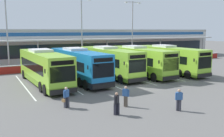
{
  "coord_description": "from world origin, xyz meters",
  "views": [
    {
      "loc": [
        -14.2,
        -20.78,
        5.81
      ],
      "look_at": [
        -1.48,
        3.0,
        1.6
      ],
      "focal_mm": 39.23,
      "sensor_mm": 36.0,
      "label": 1
    }
  ],
  "objects_px": {
    "coach_bus_right_centre": "(138,61)",
    "pedestrian_in_dark_coat": "(117,103)",
    "lamp_post_west": "(7,27)",
    "coach_bus_left_centre": "(78,65)",
    "pedestrian_with_handbag": "(66,97)",
    "lamp_post_centre": "(82,27)",
    "pedestrian_child": "(126,96)",
    "coach_bus_centre": "(109,62)",
    "coach_bus_rightmost": "(169,60)",
    "coach_bus_leftmost": "(44,68)",
    "pedestrian_near_bin": "(179,99)",
    "lamp_post_east": "(132,28)"
  },
  "relations": [
    {
      "from": "coach_bus_right_centre",
      "to": "pedestrian_with_handbag",
      "type": "xyz_separation_m",
      "value": [
        -12.82,
        -9.25,
        -0.93
      ]
    },
    {
      "from": "coach_bus_left_centre",
      "to": "pedestrian_with_handbag",
      "type": "relative_size",
      "value": 7.57
    },
    {
      "from": "coach_bus_rightmost",
      "to": "pedestrian_in_dark_coat",
      "type": "distance_m",
      "value": 19.01
    },
    {
      "from": "coach_bus_right_centre",
      "to": "coach_bus_leftmost",
      "type": "bearing_deg",
      "value": -178.81
    },
    {
      "from": "pedestrian_in_dark_coat",
      "to": "lamp_post_east",
      "type": "bearing_deg",
      "value": 55.15
    },
    {
      "from": "coach_bus_left_centre",
      "to": "pedestrian_in_dark_coat",
      "type": "height_order",
      "value": "coach_bus_left_centre"
    },
    {
      "from": "pedestrian_near_bin",
      "to": "lamp_post_west",
      "type": "bearing_deg",
      "value": 110.43
    },
    {
      "from": "coach_bus_rightmost",
      "to": "coach_bus_left_centre",
      "type": "bearing_deg",
      "value": 177.49
    },
    {
      "from": "coach_bus_centre",
      "to": "pedestrian_near_bin",
      "type": "xyz_separation_m",
      "value": [
        -1.89,
        -14.62,
        -0.91
      ]
    },
    {
      "from": "pedestrian_near_bin",
      "to": "coach_bus_left_centre",
      "type": "bearing_deg",
      "value": 100.64
    },
    {
      "from": "coach_bus_left_centre",
      "to": "coach_bus_centre",
      "type": "relative_size",
      "value": 1.0
    },
    {
      "from": "lamp_post_east",
      "to": "pedestrian_near_bin",
      "type": "bearing_deg",
      "value": -115.87
    },
    {
      "from": "pedestrian_near_bin",
      "to": "lamp_post_west",
      "type": "relative_size",
      "value": 0.15
    },
    {
      "from": "coach_bus_right_centre",
      "to": "lamp_post_west",
      "type": "bearing_deg",
      "value": 144.72
    },
    {
      "from": "pedestrian_near_bin",
      "to": "lamp_post_centre",
      "type": "relative_size",
      "value": 0.15
    },
    {
      "from": "pedestrian_in_dark_coat",
      "to": "pedestrian_near_bin",
      "type": "xyz_separation_m",
      "value": [
        4.41,
        -1.37,
        0.0
      ]
    },
    {
      "from": "coach_bus_rightmost",
      "to": "pedestrian_in_dark_coat",
      "type": "xyz_separation_m",
      "value": [
        -14.87,
        -11.81,
        -0.91
      ]
    },
    {
      "from": "coach_bus_centre",
      "to": "coach_bus_right_centre",
      "type": "height_order",
      "value": "same"
    },
    {
      "from": "coach_bus_left_centre",
      "to": "coach_bus_right_centre",
      "type": "height_order",
      "value": "same"
    },
    {
      "from": "pedestrian_child",
      "to": "lamp_post_centre",
      "type": "bearing_deg",
      "value": 76.98
    },
    {
      "from": "coach_bus_centre",
      "to": "coach_bus_right_centre",
      "type": "bearing_deg",
      "value": -11.86
    },
    {
      "from": "pedestrian_in_dark_coat",
      "to": "lamp_post_centre",
      "type": "height_order",
      "value": "lamp_post_centre"
    },
    {
      "from": "coach_bus_rightmost",
      "to": "pedestrian_in_dark_coat",
      "type": "relative_size",
      "value": 7.57
    },
    {
      "from": "pedestrian_in_dark_coat",
      "to": "lamp_post_west",
      "type": "relative_size",
      "value": 0.15
    },
    {
      "from": "lamp_post_west",
      "to": "lamp_post_centre",
      "type": "relative_size",
      "value": 1.0
    },
    {
      "from": "pedestrian_with_handbag",
      "to": "lamp_post_centre",
      "type": "bearing_deg",
      "value": 65.61
    },
    {
      "from": "coach_bus_centre",
      "to": "lamp_post_west",
      "type": "bearing_deg",
      "value": 138.46
    },
    {
      "from": "coach_bus_leftmost",
      "to": "pedestrian_in_dark_coat",
      "type": "distance_m",
      "value": 12.4
    },
    {
      "from": "coach_bus_right_centre",
      "to": "pedestrian_in_dark_coat",
      "type": "height_order",
      "value": "coach_bus_right_centre"
    },
    {
      "from": "lamp_post_west",
      "to": "lamp_post_east",
      "type": "relative_size",
      "value": 1.0
    },
    {
      "from": "coach_bus_leftmost",
      "to": "lamp_post_centre",
      "type": "bearing_deg",
      "value": 52.29
    },
    {
      "from": "pedestrian_near_bin",
      "to": "lamp_post_west",
      "type": "xyz_separation_m",
      "value": [
        -9.06,
        24.32,
        5.42
      ]
    },
    {
      "from": "lamp_post_centre",
      "to": "lamp_post_west",
      "type": "bearing_deg",
      "value": -176.45
    },
    {
      "from": "pedestrian_with_handbag",
      "to": "lamp_post_centre",
      "type": "relative_size",
      "value": 0.15
    },
    {
      "from": "coach_bus_leftmost",
      "to": "pedestrian_with_handbag",
      "type": "height_order",
      "value": "coach_bus_leftmost"
    },
    {
      "from": "lamp_post_west",
      "to": "pedestrian_near_bin",
      "type": "bearing_deg",
      "value": -69.57
    },
    {
      "from": "coach_bus_leftmost",
      "to": "coach_bus_rightmost",
      "type": "distance_m",
      "value": 17.06
    },
    {
      "from": "coach_bus_rightmost",
      "to": "lamp_post_east",
      "type": "xyz_separation_m",
      "value": [
        1.86,
        12.22,
        4.5
      ]
    },
    {
      "from": "coach_bus_leftmost",
      "to": "coach_bus_centre",
      "type": "distance_m",
      "value": 8.55
    },
    {
      "from": "coach_bus_left_centre",
      "to": "pedestrian_child",
      "type": "distance_m",
      "value": 11.13
    },
    {
      "from": "coach_bus_right_centre",
      "to": "lamp_post_east",
      "type": "bearing_deg",
      "value": 60.76
    },
    {
      "from": "coach_bus_left_centre",
      "to": "lamp_post_east",
      "type": "bearing_deg",
      "value": 38.01
    },
    {
      "from": "pedestrian_child",
      "to": "lamp_post_east",
      "type": "bearing_deg",
      "value": 56.23
    },
    {
      "from": "pedestrian_with_handbag",
      "to": "pedestrian_near_bin",
      "type": "bearing_deg",
      "value": -32.97
    },
    {
      "from": "coach_bus_rightmost",
      "to": "lamp_post_east",
      "type": "relative_size",
      "value": 1.11
    },
    {
      "from": "lamp_post_centre",
      "to": "coach_bus_centre",
      "type": "bearing_deg",
      "value": -92.17
    },
    {
      "from": "coach_bus_right_centre",
      "to": "coach_bus_rightmost",
      "type": "relative_size",
      "value": 1.0
    },
    {
      "from": "coach_bus_centre",
      "to": "pedestrian_near_bin",
      "type": "relative_size",
      "value": 7.57
    },
    {
      "from": "pedestrian_with_handbag",
      "to": "pedestrian_child",
      "type": "xyz_separation_m",
      "value": [
        4.11,
        -1.88,
        0.02
      ]
    },
    {
      "from": "coach_bus_leftmost",
      "to": "pedestrian_near_bin",
      "type": "relative_size",
      "value": 7.57
    }
  ]
}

